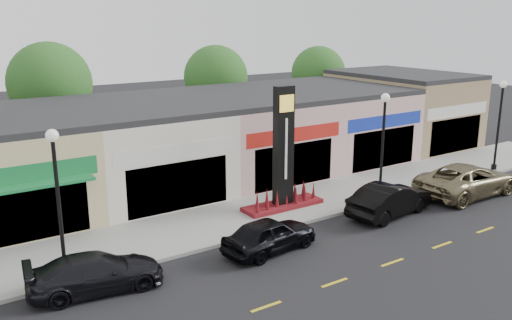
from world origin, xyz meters
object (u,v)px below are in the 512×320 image
(pylon_sign, at_px, (283,166))
(car_black_conv, at_px, (390,200))
(lamp_east_near, at_px, (383,136))
(car_gold_suv, at_px, (467,180))
(lamp_west_near, at_px, (57,190))
(car_black_sedan, at_px, (270,235))
(lamp_east_far, at_px, (500,116))
(car_dark_sedan, at_px, (96,273))

(pylon_sign, height_order, car_black_conv, pylon_sign)
(lamp_east_near, relative_size, car_gold_suv, 0.89)
(lamp_west_near, bearing_deg, pylon_sign, 8.77)
(car_black_sedan, xyz_separation_m, car_black_conv, (7.19, 0.19, 0.08))
(lamp_east_far, bearing_deg, car_black_sedan, -173.94)
(car_black_conv, bearing_deg, car_dark_sedan, 80.62)
(lamp_west_near, distance_m, lamp_east_near, 16.00)
(lamp_west_near, relative_size, pylon_sign, 0.91)
(lamp_east_near, relative_size, car_black_sedan, 1.31)
(lamp_east_near, relative_size, car_black_conv, 1.14)
(car_black_sedan, bearing_deg, lamp_west_near, 68.78)
(car_black_sedan, bearing_deg, lamp_east_far, -90.85)
(pylon_sign, height_order, car_dark_sedan, pylon_sign)
(lamp_east_near, relative_size, lamp_east_far, 1.00)
(lamp_east_near, distance_m, pylon_sign, 5.42)
(pylon_sign, xyz_separation_m, car_dark_sedan, (-10.28, -2.99, -1.60))
(pylon_sign, height_order, car_black_sedan, pylon_sign)
(car_black_sedan, height_order, car_gold_suv, car_gold_suv)
(lamp_east_far, relative_size, car_black_sedan, 1.31)
(car_black_sedan, distance_m, car_black_conv, 7.19)
(lamp_east_far, xyz_separation_m, car_black_conv, (-11.17, -1.76, -2.69))
(car_dark_sedan, bearing_deg, car_gold_suv, -83.51)
(car_dark_sedan, bearing_deg, lamp_east_far, -78.83)
(lamp_east_far, bearing_deg, lamp_west_near, 180.00)
(pylon_sign, relative_size, car_dark_sedan, 1.29)
(lamp_east_far, height_order, car_black_conv, lamp_east_far)
(lamp_west_near, distance_m, car_black_sedan, 8.35)
(lamp_west_near, relative_size, car_black_conv, 1.14)
(car_dark_sedan, height_order, car_black_sedan, car_black_sedan)
(lamp_east_far, xyz_separation_m, pylon_sign, (-15.00, 1.70, -1.20))
(lamp_east_near, bearing_deg, lamp_west_near, 180.00)
(lamp_west_near, xyz_separation_m, lamp_east_far, (26.00, 0.00, 0.00))
(pylon_sign, bearing_deg, lamp_east_near, -18.75)
(lamp_west_near, bearing_deg, car_dark_sedan, -60.86)
(lamp_west_near, height_order, lamp_east_near, same)
(car_dark_sedan, height_order, car_gold_suv, car_gold_suv)
(car_black_sedan, bearing_deg, car_black_conv, -95.42)
(lamp_west_near, bearing_deg, car_black_sedan, -14.31)
(pylon_sign, bearing_deg, car_gold_suv, -20.55)
(lamp_east_far, bearing_deg, car_dark_sedan, -177.07)
(car_black_conv, distance_m, car_gold_suv, 5.77)
(lamp_east_near, xyz_separation_m, lamp_east_far, (10.00, 0.00, 0.00))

